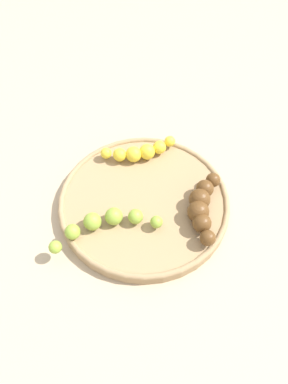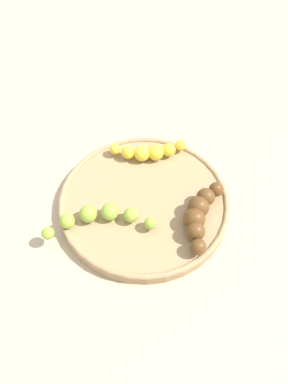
# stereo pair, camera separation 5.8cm
# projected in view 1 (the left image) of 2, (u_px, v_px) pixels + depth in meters

# --- Properties ---
(ground_plane) EXTENTS (2.40, 2.40, 0.00)m
(ground_plane) POSITION_uv_depth(u_px,v_px,m) (144.00, 205.00, 0.61)
(ground_plane) COLOR tan
(fruit_bowl) EXTENTS (0.30, 0.30, 0.02)m
(fruit_bowl) POSITION_uv_depth(u_px,v_px,m) (144.00, 201.00, 0.60)
(fruit_bowl) COLOR #A08259
(fruit_bowl) RESTS_ON ground_plane
(banana_green) EXTENTS (0.14, 0.13, 0.03)m
(banana_green) POSITION_uv_depth(u_px,v_px,m) (104.00, 223.00, 0.55)
(banana_green) COLOR #8CAD38
(banana_green) RESTS_ON fruit_bowl
(banana_overripe) EXTENTS (0.13, 0.08, 0.04)m
(banana_overripe) POSITION_uv_depth(u_px,v_px,m) (202.00, 206.00, 0.56)
(banana_overripe) COLOR #593819
(banana_overripe) RESTS_ON fruit_bowl
(banana_yellow) EXTENTS (0.11, 0.10, 0.03)m
(banana_yellow) POSITION_uv_depth(u_px,v_px,m) (140.00, 151.00, 0.64)
(banana_yellow) COLOR yellow
(banana_yellow) RESTS_ON fruit_bowl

